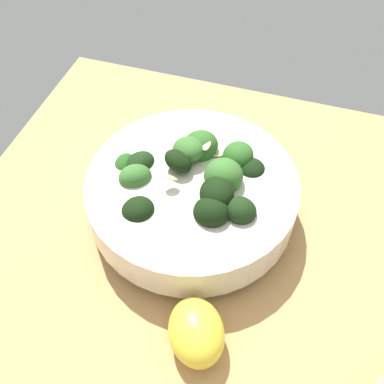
% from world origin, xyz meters
% --- Properties ---
extents(ground_plane, '(0.59, 0.59, 0.04)m').
position_xyz_m(ground_plane, '(0.00, 0.00, -0.02)').
color(ground_plane, tan).
extents(bowl_of_broccoli, '(0.23, 0.23, 0.09)m').
position_xyz_m(bowl_of_broccoli, '(0.03, -0.05, 0.04)').
color(bowl_of_broccoli, silver).
rests_on(bowl_of_broccoli, ground_plane).
extents(lemon_wedge, '(0.08, 0.08, 0.05)m').
position_xyz_m(lemon_wedge, '(-0.02, 0.09, 0.02)').
color(lemon_wedge, yellow).
rests_on(lemon_wedge, ground_plane).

